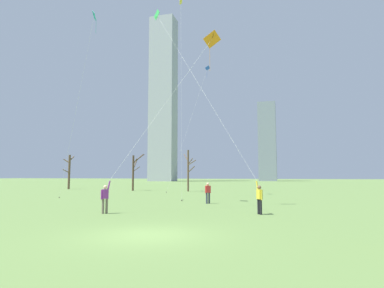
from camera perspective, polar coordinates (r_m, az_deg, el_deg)
name	(u,v)px	position (r m, az deg, el deg)	size (l,w,h in m)	color
ground_plane	(147,235)	(12.49, -7.83, -15.53)	(400.00, 400.00, 0.00)	#5B7A3D
kite_flyer_midfield_left_green	(237,158)	(19.87, 7.98, -2.51)	(9.12, 5.93, 16.10)	black
kite_flyer_midfield_center_orange	(133,156)	(20.19, -10.36, -2.17)	(5.87, 6.49, 12.90)	#726656
bystander_watching_nearby	(208,192)	(25.62, 2.81, -8.38)	(0.39, 0.39, 1.62)	#33384C
distant_kite_drifting_left_teal	(90,38)	(31.53, -17.43, 17.37)	(5.80, 3.81, 16.51)	teal
distant_kite_high_overhead_blue	(203,83)	(48.24, 1.87, 10.61)	(4.49, 6.41, 18.47)	blue
distant_kite_drifting_right_yellow	(181,23)	(38.06, -1.96, 20.50)	(2.48, 7.13, 22.24)	yellow
bare_tree_right_of_center	(188,169)	(44.85, -0.63, -4.39)	(2.60, 2.91, 5.69)	brown
bare_tree_left_of_center	(69,171)	(55.96, -20.75, -4.41)	(1.36, 1.97, 5.48)	brown
bare_tree_far_right_edge	(134,171)	(47.78, -10.17, -4.64)	(1.48, 1.92, 5.34)	#4C3828
skyline_mid_tower_right	(163,98)	(127.74, -5.08, 7.99)	(9.52, 7.03, 64.02)	#9EA3AD
skyline_mid_tower_left	(267,141)	(131.71, 13.05, 0.44)	(6.83, 5.37, 31.12)	gray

